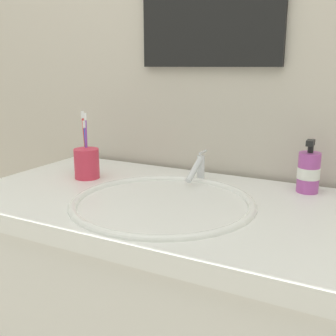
{
  "coord_description": "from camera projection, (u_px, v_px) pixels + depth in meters",
  "views": [
    {
      "loc": [
        0.51,
        -0.95,
        1.22
      ],
      "look_at": [
        0.03,
        -0.02,
        0.96
      ],
      "focal_mm": 43.39,
      "sensor_mm": 36.0,
      "label": 1
    }
  ],
  "objects": [
    {
      "name": "faucet",
      "position": [
        198.0,
        168.0,
        1.26
      ],
      "size": [
        0.02,
        0.14,
        0.09
      ],
      "color": "silver",
      "rests_on": "sink_basin"
    },
    {
      "name": "tiled_wall_back",
      "position": [
        212.0,
        72.0,
        1.34
      ],
      "size": [
        2.32,
        0.04,
        2.4
      ],
      "primitive_type": "cube",
      "color": "beige",
      "rests_on": "ground"
    },
    {
      "name": "soap_dispenser",
      "position": [
        309.0,
        172.0,
        1.16
      ],
      "size": [
        0.06,
        0.06,
        0.15
      ],
      "color": "#B24CA5",
      "rests_on": "vanity_counter"
    },
    {
      "name": "vanity_counter",
      "position": [
        163.0,
        331.0,
        1.23
      ],
      "size": [
        1.12,
        0.61,
        0.87
      ],
      "color": "silver",
      "rests_on": "ground"
    },
    {
      "name": "toothbrush_purple",
      "position": [
        86.0,
        140.0,
        1.31
      ],
      "size": [
        0.02,
        0.03,
        0.2
      ],
      "color": "purple",
      "rests_on": "toothbrush_cup"
    },
    {
      "name": "toothbrush_red",
      "position": [
        85.0,
        139.0,
        1.34
      ],
      "size": [
        0.05,
        0.05,
        0.2
      ],
      "color": "red",
      "rests_on": "toothbrush_cup"
    },
    {
      "name": "toothbrush_blue",
      "position": [
        86.0,
        144.0,
        1.32
      ],
      "size": [
        0.03,
        0.02,
        0.18
      ],
      "color": "blue",
      "rests_on": "toothbrush_cup"
    },
    {
      "name": "sink_basin",
      "position": [
        163.0,
        216.0,
        1.08
      ],
      "size": [
        0.49,
        0.49,
        0.11
      ],
      "color": "white",
      "rests_on": "vanity_counter"
    },
    {
      "name": "toothbrush_cup",
      "position": [
        87.0,
        163.0,
        1.31
      ],
      "size": [
        0.08,
        0.08,
        0.1
      ],
      "primitive_type": "cylinder",
      "color": "#D8334C",
      "rests_on": "vanity_counter"
    }
  ]
}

